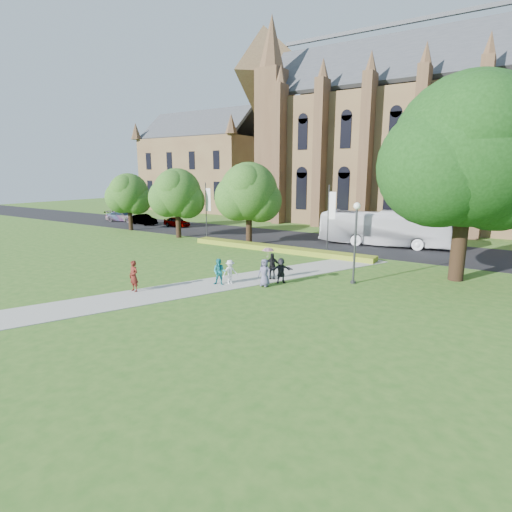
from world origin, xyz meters
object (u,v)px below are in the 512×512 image
Objects in this scene: car_0 at (177,222)px; pedestrian_0 at (134,276)px; streetlamp at (356,233)px; car_1 at (144,220)px; tour_coach at (384,228)px; car_2 at (122,216)px; large_tree at (469,151)px.

car_0 is 2.02× the size of pedestrian_0.
streetlamp is 1.24× the size of car_1.
pedestrian_0 is (23.57, -21.89, 0.27)m from car_1.
tour_coach reaches higher than pedestrian_0.
car_0 is 29.22m from pedestrian_0.
pedestrian_0 reaches higher than car_2.
pedestrian_0 is at bearing -126.31° from car_1.
car_0 is (-34.28, 9.29, -7.70)m from large_tree.
car_2 reaches higher than car_0.
tour_coach reaches higher than car_0.
tour_coach is at bearing 98.30° from streetlamp.
pedestrian_0 is at bearing 152.97° from tour_coach.
large_tree reaches higher than pedestrian_0.
streetlamp reaches higher than tour_coach.
large_tree is 3.47× the size of car_0.
car_1 is 0.84× the size of car_2.
car_0 is at bearing 154.40° from streetlamp.
tour_coach is 6.50× the size of pedestrian_0.
car_1 is (-31.92, -1.70, -1.01)m from tour_coach.
large_tree is at bearing 39.29° from streetlamp.
streetlamp is at bearing -140.71° from large_tree.
streetlamp is at bearing -123.91° from car_2.
streetlamp reaches higher than car_1.
car_0 is at bearing -73.87° from car_1.
streetlamp is 0.43× the size of tour_coach.
streetlamp reaches higher than car_2.
car_2 is (-5.60, 0.95, 0.04)m from car_1.
car_0 is 0.76× the size of car_2.
tour_coach is 31.98m from car_1.
tour_coach is at bearing 75.04° from pedestrian_0.
large_tree is at bearing -150.47° from tour_coach.
tour_coach is at bearing -103.50° from car_2.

